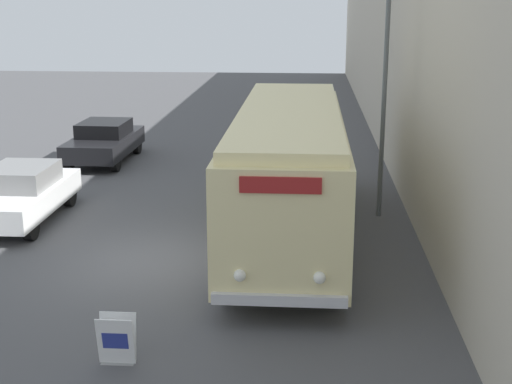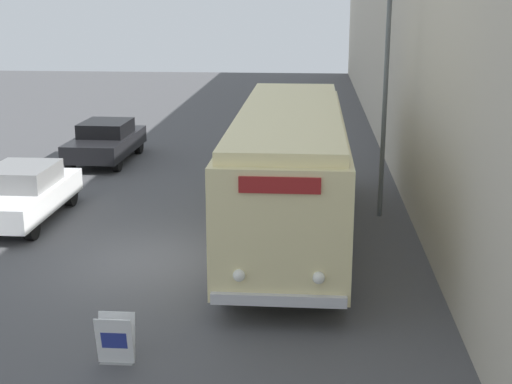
{
  "view_description": "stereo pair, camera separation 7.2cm",
  "coord_description": "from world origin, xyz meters",
  "views": [
    {
      "loc": [
        3.56,
        -14.6,
        5.71
      ],
      "look_at": [
        2.52,
        -0.52,
        1.8
      ],
      "focal_mm": 50.0,
      "sensor_mm": 36.0,
      "label": 1
    },
    {
      "loc": [
        3.63,
        -14.59,
        5.71
      ],
      "look_at": [
        2.52,
        -0.52,
        1.8
      ],
      "focal_mm": 50.0,
      "sensor_mm": 36.0,
      "label": 2
    }
  ],
  "objects": [
    {
      "name": "ground_plane",
      "position": [
        0.0,
        0.0,
        0.0
      ],
      "size": [
        80.0,
        80.0,
        0.0
      ],
      "primitive_type": "plane",
      "color": "#4C4C4F"
    },
    {
      "name": "building_wall_right",
      "position": [
        6.45,
        10.0,
        4.18
      ],
      "size": [
        0.3,
        60.0,
        8.36
      ],
      "color": "beige",
      "rests_on": "ground_plane"
    },
    {
      "name": "parked_car_near",
      "position": [
        -3.83,
        2.71,
        0.74
      ],
      "size": [
        1.83,
        4.3,
        1.45
      ],
      "rotation": [
        0.0,
        0.0,
        0.0
      ],
      "color": "black",
      "rests_on": "ground_plane"
    },
    {
      "name": "parked_car_mid",
      "position": [
        -3.61,
        9.67,
        0.74
      ],
      "size": [
        1.94,
        4.28,
        1.42
      ],
      "rotation": [
        0.0,
        0.0,
        -0.02
      ],
      "color": "black",
      "rests_on": "ground_plane"
    },
    {
      "name": "vintage_bus",
      "position": [
        3.12,
        2.04,
        1.77
      ],
      "size": [
        2.51,
        10.42,
        3.14
      ],
      "color": "black",
      "rests_on": "ground_plane"
    },
    {
      "name": "streetlamp",
      "position": [
        5.5,
        3.86,
        4.79
      ],
      "size": [
        0.36,
        0.36,
        7.55
      ],
      "color": "#595E60",
      "rests_on": "ground_plane"
    },
    {
      "name": "sign_board",
      "position": [
        0.58,
        -4.48,
        0.4
      ],
      "size": [
        0.59,
        0.31,
        0.83
      ],
      "color": "gray",
      "rests_on": "ground_plane"
    }
  ]
}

